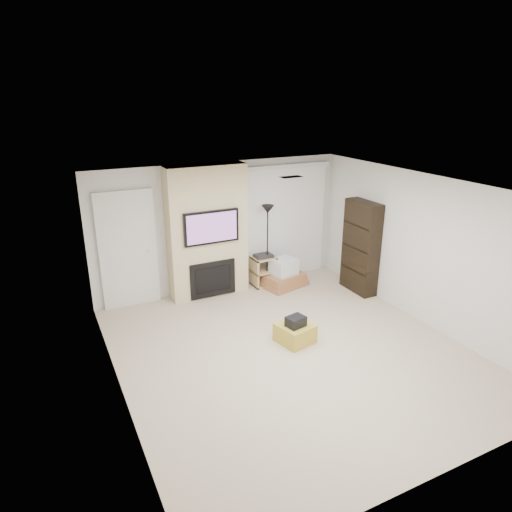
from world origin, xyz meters
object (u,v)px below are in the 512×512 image
ottoman (295,333)px  floor_lamp (268,223)px  box_stack (283,276)px  bookshelf (361,247)px  av_stand (263,269)px

ottoman → floor_lamp: 2.53m
ottoman → box_stack: 2.20m
bookshelf → ottoman: bearing=-151.7°
ottoman → box_stack: bearing=65.2°
floor_lamp → box_stack: 1.15m
floor_lamp → av_stand: size_ratio=2.53×
floor_lamp → ottoman: bearing=-106.4°
floor_lamp → box_stack: size_ratio=1.71×
floor_lamp → av_stand: (-0.05, 0.07, -0.97)m
av_stand → ottoman: bearing=-104.7°
floor_lamp → bookshelf: 1.86m
av_stand → box_stack: size_ratio=0.67×
ottoman → av_stand: size_ratio=0.76×
ottoman → av_stand: av_stand is taller
bookshelf → floor_lamp: bearing=146.6°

